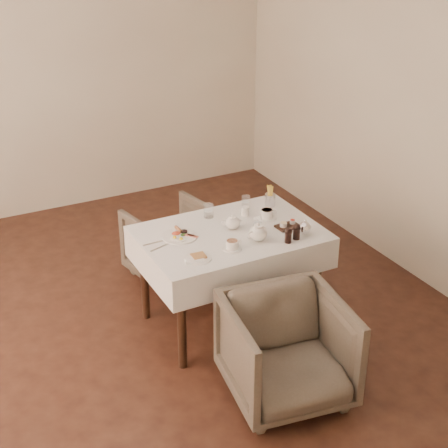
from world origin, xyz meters
TOP-DOWN VIEW (x-y plane):
  - table at (0.54, -0.13)m, footprint 1.28×0.88m
  - armchair_near at (0.47, -1.04)m, footprint 0.83×0.85m
  - armchair_far at (0.44, 0.68)m, footprint 0.78×0.79m
  - breakfast_plate at (0.19, -0.03)m, footprint 0.25×0.25m
  - side_plate at (0.16, -0.39)m, footprint 0.20×0.18m
  - teapot_centre at (0.58, -0.10)m, footprint 0.18×0.16m
  - teapot_front at (0.65, -0.34)m, footprint 0.20×0.17m
  - creamer at (0.76, 0.06)m, footprint 0.07×0.07m
  - teacup_near at (0.43, -0.37)m, footprint 0.13×0.13m
  - teacup_far at (0.89, -0.06)m, footprint 0.14×0.14m
  - glass_left at (0.51, 0.16)m, footprint 0.08×0.08m
  - glass_mid at (0.74, -0.18)m, footprint 0.07×0.07m
  - glass_right at (0.84, 0.19)m, footprint 0.08×0.08m
  - condiment_board at (0.94, -0.26)m, footprint 0.17×0.12m
  - pepper_mill_left at (0.82, -0.46)m, footprint 0.06×0.06m
  - pepper_mill_right at (0.90, -0.44)m, footprint 0.07×0.07m
  - silver_pot at (0.99, -0.41)m, footprint 0.13×0.12m
  - fries_cup at (1.02, 0.13)m, footprint 0.08×0.08m
  - cutlery_fork at (0.01, -0.04)m, footprint 0.20×0.02m
  - cutlery_knife at (0.02, -0.12)m, footprint 0.19×0.08m

SIDE VIEW (x-z plane):
  - armchair_far at x=0.44m, z-range 0.00..0.62m
  - armchair_near at x=0.47m, z-range 0.00..0.68m
  - table at x=0.54m, z-range 0.26..1.02m
  - cutlery_knife at x=0.02m, z-range 0.76..0.76m
  - cutlery_fork at x=0.01m, z-range 0.76..0.76m
  - side_plate at x=0.16m, z-range 0.75..0.77m
  - breakfast_plate at x=0.19m, z-range 0.75..0.78m
  - condiment_board at x=0.94m, z-range 0.75..0.79m
  - teacup_near at x=0.43m, z-range 0.75..0.82m
  - teacup_far at x=0.89m, z-range 0.75..0.82m
  - creamer at x=0.76m, z-range 0.76..0.83m
  - glass_mid at x=0.74m, z-range 0.76..0.84m
  - glass_right at x=0.84m, z-range 0.76..0.85m
  - glass_left at x=0.51m, z-range 0.76..0.86m
  - pepper_mill_left at x=0.82m, z-range 0.76..0.87m
  - silver_pot at x=0.99m, z-range 0.76..0.87m
  - pepper_mill_right at x=0.90m, z-range 0.76..0.87m
  - teapot_centre at x=0.58m, z-range 0.76..0.88m
  - teapot_front at x=0.65m, z-range 0.76..0.89m
  - fries_cup at x=1.02m, z-range 0.74..0.92m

